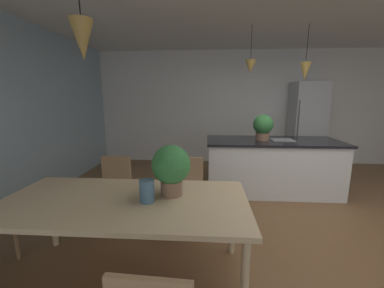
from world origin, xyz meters
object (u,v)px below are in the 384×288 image
object	(u,v)px
chair_far_right	(188,192)
chair_far_left	(113,190)
dining_table	(125,206)
vase_on_dining_table	(147,191)
kitchen_island	(271,165)
potted_plant_on_table	(171,167)
refrigerator	(306,126)
potted_plant_on_island	(263,126)

from	to	relation	value
chair_far_right	chair_far_left	bearing A→B (deg)	180.00
dining_table	vase_on_dining_table	bearing A→B (deg)	-9.10
kitchen_island	vase_on_dining_table	distance (m)	2.71
potted_plant_on_table	chair_far_right	bearing A→B (deg)	83.84
dining_table	chair_far_right	bearing A→B (deg)	61.79
kitchen_island	refrigerator	world-z (taller)	refrigerator
dining_table	chair_far_left	size ratio (longest dim) A/B	2.39
potted_plant_on_island	chair_far_left	bearing A→B (deg)	-148.59
kitchen_island	potted_plant_on_island	world-z (taller)	potted_plant_on_island
chair_far_right	kitchen_island	bearing A→B (deg)	43.85
chair_far_left	vase_on_dining_table	bearing A→B (deg)	-53.22
potted_plant_on_island	vase_on_dining_table	size ratio (longest dim) A/B	2.26
potted_plant_on_island	vase_on_dining_table	world-z (taller)	potted_plant_on_island
chair_far_left	dining_table	bearing A→B (deg)	-61.73
kitchen_island	potted_plant_on_table	size ratio (longest dim) A/B	4.91
refrigerator	chair_far_left	bearing A→B (deg)	-140.33
chair_far_left	refrigerator	xyz separation A→B (m)	(3.41, 2.83, 0.49)
chair_far_right	kitchen_island	distance (m)	1.83
dining_table	potted_plant_on_island	size ratio (longest dim) A/B	4.88
kitchen_island	potted_plant_on_island	distance (m)	0.69
chair_far_left	vase_on_dining_table	size ratio (longest dim) A/B	4.61
vase_on_dining_table	dining_table	bearing A→B (deg)	170.90
chair_far_left	potted_plant_on_island	distance (m)	2.53
chair_far_left	potted_plant_on_table	distance (m)	1.25
refrigerator	potted_plant_on_island	bearing A→B (deg)	-130.48
dining_table	chair_far_left	bearing A→B (deg)	118.27
potted_plant_on_island	potted_plant_on_table	world-z (taller)	potted_plant_on_island
dining_table	kitchen_island	distance (m)	2.80
dining_table	refrigerator	bearing A→B (deg)	51.47
chair_far_left	vase_on_dining_table	distance (m)	1.19
chair_far_left	potted_plant_on_island	size ratio (longest dim) A/B	2.04
chair_far_left	kitchen_island	world-z (taller)	kitchen_island
dining_table	kitchen_island	size ratio (longest dim) A/B	0.95
kitchen_island	potted_plant_on_table	distance (m)	2.51
chair_far_left	refrigerator	world-z (taller)	refrigerator
dining_table	potted_plant_on_table	distance (m)	0.51
chair_far_right	potted_plant_on_island	xyz separation A→B (m)	(1.15, 1.27, 0.66)
potted_plant_on_table	potted_plant_on_island	bearing A→B (deg)	58.62
kitchen_island	refrigerator	size ratio (longest dim) A/B	1.13
dining_table	vase_on_dining_table	world-z (taller)	vase_on_dining_table
refrigerator	potted_plant_on_island	distance (m)	2.05
dining_table	potted_plant_on_island	bearing A→B (deg)	52.96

